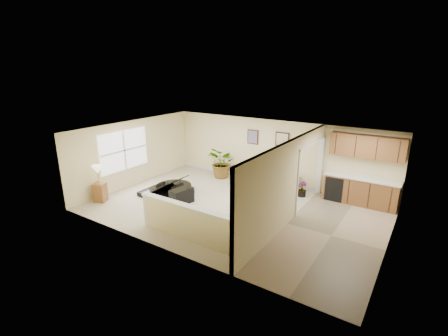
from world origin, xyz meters
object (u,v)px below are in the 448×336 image
Objects in this scene: piano_bench at (182,196)px; palm_plant at (222,163)px; accent_table at (247,170)px; lamp_stand at (99,186)px; loveseat at (280,182)px; piano at (167,177)px; small_plant at (302,190)px.

piano_bench is 2.99m from palm_plant.
lamp_stand reaches higher than accent_table.
piano is at bearing -132.14° from loveseat.
accent_table is at bearing 171.37° from small_plant.
piano is 1.14m from piano_bench.
piano is 3.60× the size of small_plant.
lamp_stand is (-1.44, -1.80, -0.07)m from piano.
accent_table is at bearing 13.38° from palm_plant.
piano is 4.15m from loveseat.
lamp_stand is (-2.12, -4.34, -0.09)m from palm_plant.
lamp_stand is at bearing -128.75° from piano.
palm_plant is (0.69, 2.55, 0.02)m from piano.
accent_table is 1.08m from palm_plant.
piano is 4.83m from small_plant.
lamp_stand reaches higher than loveseat.
piano is at bearing -105.08° from palm_plant.
palm_plant is at bearing -166.62° from accent_table.
accent_table reaches higher than small_plant.
palm_plant reaches higher than loveseat.
accent_table reaches higher than piano_bench.
small_plant is at bearing -8.63° from accent_table.
palm_plant is (-2.55, -0.04, 0.34)m from loveseat.
piano_bench is 1.47× the size of small_plant.
piano reaches higher than piano_bench.
piano_bench is at bearing -22.15° from piano.
piano is 2.77× the size of accent_table.
palm_plant reaches higher than small_plant.
piano reaches higher than small_plant.
loveseat is 1.01× the size of palm_plant.
piano_bench is 0.61× the size of lamp_stand.
loveseat is at bearing 38.58° from piano.
lamp_stand is at bearing -127.62° from loveseat.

